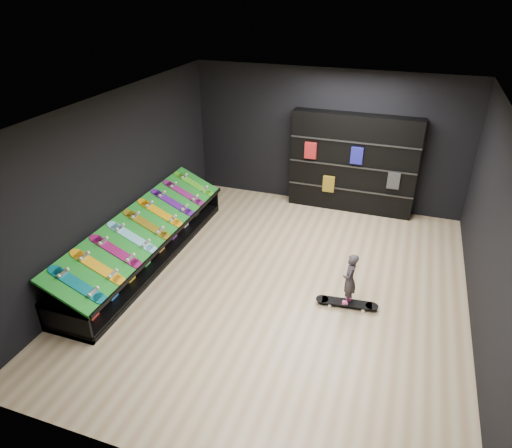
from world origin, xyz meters
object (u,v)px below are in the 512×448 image
(display_rack, at_px, (147,247))
(child, at_px, (348,289))
(back_shelving, at_px, (353,164))
(floor_skateboard, at_px, (347,304))

(display_rack, height_order, child, child)
(child, bearing_deg, display_rack, -94.93)
(back_shelving, bearing_deg, display_rack, -133.72)
(back_shelving, distance_m, floor_skateboard, 3.70)
(floor_skateboard, bearing_deg, child, 0.00)
(display_rack, relative_size, child, 8.56)
(display_rack, xyz_separation_m, floor_skateboard, (3.71, -0.19, -0.21))
(child, bearing_deg, floor_skateboard, 0.00)
(back_shelving, height_order, child, back_shelving)
(floor_skateboard, height_order, child, child)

